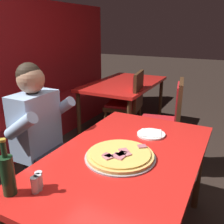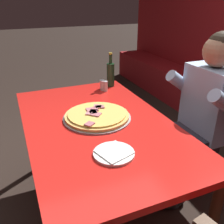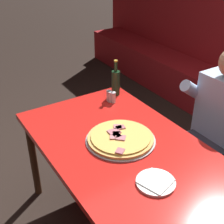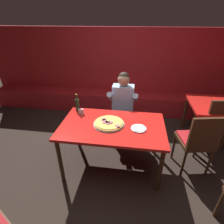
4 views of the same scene
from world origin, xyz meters
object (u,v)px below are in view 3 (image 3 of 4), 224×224
object	(u,v)px
plate_white_paper	(156,182)
shaker_red_pepper_flakes	(110,97)
pizza	(121,138)
shaker_oregano	(113,98)
diner_seated_blue_shirt	(215,123)
main_dining_table	(123,155)
beer_bottle	(116,82)
shaker_black_pepper	(109,96)

from	to	relation	value
plate_white_paper	shaker_red_pepper_flakes	bearing A→B (deg)	162.42
pizza	shaker_oregano	size ratio (longest dim) A/B	5.14
pizza	diner_seated_blue_shirt	size ratio (longest dim) A/B	0.35
main_dining_table	pizza	world-z (taller)	pizza
plate_white_paper	pizza	bearing A→B (deg)	171.94
shaker_oregano	shaker_red_pepper_flakes	xyz separation A→B (m)	(-0.02, -0.01, 0.00)
main_dining_table	plate_white_paper	distance (m)	0.38
beer_bottle	main_dining_table	bearing A→B (deg)	-29.22
shaker_red_pepper_flakes	diner_seated_blue_shirt	size ratio (longest dim) A/B	0.07
pizza	diner_seated_blue_shirt	distance (m)	0.74
main_dining_table	pizza	distance (m)	0.11
shaker_black_pepper	diner_seated_blue_shirt	size ratio (longest dim) A/B	0.07
beer_bottle	shaker_oregano	distance (m)	0.16
beer_bottle	diner_seated_blue_shirt	world-z (taller)	diner_seated_blue_shirt
shaker_black_pepper	pizza	bearing A→B (deg)	-24.27
beer_bottle	diner_seated_blue_shirt	xyz separation A→B (m)	(0.69, 0.40, -0.16)
beer_bottle	shaker_red_pepper_flakes	xyz separation A→B (m)	(0.08, -0.10, -0.07)
main_dining_table	shaker_red_pepper_flakes	bearing A→B (deg)	155.73
beer_bottle	shaker_black_pepper	world-z (taller)	beer_bottle
plate_white_paper	shaker_red_pepper_flakes	distance (m)	0.94
pizza	shaker_red_pepper_flakes	world-z (taller)	shaker_red_pepper_flakes
diner_seated_blue_shirt	shaker_black_pepper	bearing A→B (deg)	-141.22
shaker_black_pepper	shaker_red_pepper_flakes	size ratio (longest dim) A/B	1.00
main_dining_table	shaker_red_pepper_flakes	size ratio (longest dim) A/B	17.08
shaker_red_pepper_flakes	pizza	bearing A→B (deg)	-25.21
pizza	shaker_black_pepper	xyz separation A→B (m)	(-0.50, 0.22, 0.02)
shaker_black_pepper	beer_bottle	bearing A→B (deg)	120.76
main_dining_table	plate_white_paper	xyz separation A→B (m)	(0.37, -0.05, 0.08)
main_dining_table	diner_seated_blue_shirt	world-z (taller)	diner_seated_blue_shirt
pizza	plate_white_paper	bearing A→B (deg)	-8.06
beer_bottle	shaker_red_pepper_flakes	distance (m)	0.15
pizza	shaker_oregano	world-z (taller)	shaker_oregano
main_dining_table	beer_bottle	size ratio (longest dim) A/B	5.03
plate_white_paper	shaker_black_pepper	bearing A→B (deg)	162.79
main_dining_table	shaker_red_pepper_flakes	xyz separation A→B (m)	(-0.53, 0.24, 0.11)
pizza	beer_bottle	world-z (taller)	beer_bottle
shaker_black_pepper	diner_seated_blue_shirt	distance (m)	0.81
shaker_black_pepper	shaker_red_pepper_flakes	distance (m)	0.02
plate_white_paper	diner_seated_blue_shirt	bearing A→B (deg)	110.11
main_dining_table	diner_seated_blue_shirt	xyz separation A→B (m)	(0.08, 0.74, 0.03)
pizza	diner_seated_blue_shirt	bearing A→B (deg)	79.90
shaker_black_pepper	diner_seated_blue_shirt	xyz separation A→B (m)	(0.63, 0.50, -0.08)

